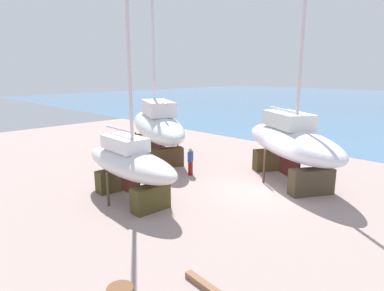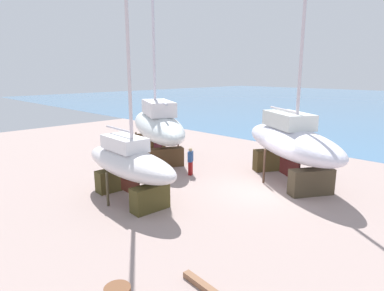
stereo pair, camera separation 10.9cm
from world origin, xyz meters
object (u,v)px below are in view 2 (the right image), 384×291
Objects in this scene: sailboat_mid_port at (291,142)px; sailboat_large_starboard at (157,125)px; worker at (190,161)px; barrel_rust_mid at (146,137)px; sailboat_far_slipway at (129,163)px.

sailboat_large_starboard is (-9.22, -1.73, 0.10)m from sailboat_mid_port.
worker is 1.93× the size of barrel_rust_mid.
worker is at bearing -168.60° from sailboat_large_starboard.
sailboat_large_starboard is 19.43× the size of barrel_rust_mid.
sailboat_mid_port is 7.75× the size of worker.
sailboat_mid_port is at bearing 66.88° from sailboat_far_slipway.
worker is at bearing 101.86° from sailboat_far_slipway.
sailboat_mid_port is at bearing -4.55° from barrel_rust_mid.
worker is (-4.58, -3.07, -1.34)m from sailboat_mid_port.
sailboat_far_slipway is 13.85m from barrel_rust_mid.
sailboat_mid_port is 1.20× the size of sailboat_far_slipway.
sailboat_mid_port reaches higher than sailboat_far_slipway.
sailboat_mid_port reaches higher than worker.
sailboat_far_slipway is at bearing -40.22° from barrel_rust_mid.
barrel_rust_mid is at bearing -1.34° from sailboat_large_starboard.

